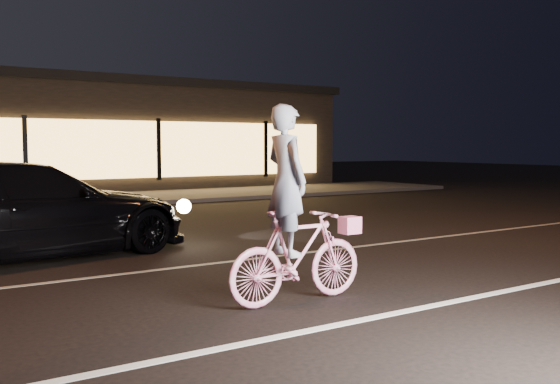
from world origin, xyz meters
TOP-DOWN VIEW (x-y plane):
  - ground at (0.00, 0.00)m, footprint 90.00×90.00m
  - lane_stripe_near at (0.00, -1.50)m, footprint 60.00×0.12m
  - lane_stripe_far at (0.00, 2.00)m, footprint 60.00×0.10m
  - sidewalk at (0.00, 13.00)m, footprint 30.00×4.00m
  - storefront at (0.00, 18.97)m, footprint 25.40×8.42m
  - cyclist at (-0.21, -0.56)m, footprint 1.75×0.60m
  - sedan at (-2.19, 3.87)m, footprint 5.55×3.19m

SIDE VIEW (x-z plane):
  - ground at x=0.00m, z-range 0.00..0.00m
  - lane_stripe_near at x=0.00m, z-range 0.00..0.01m
  - lane_stripe_far at x=0.00m, z-range 0.00..0.01m
  - sidewalk at x=0.00m, z-range 0.00..0.12m
  - sedan at x=-2.19m, z-range 0.00..1.51m
  - cyclist at x=-0.21m, z-range -0.32..1.88m
  - storefront at x=0.00m, z-range 0.05..4.25m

